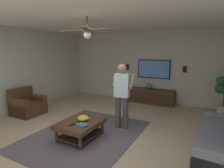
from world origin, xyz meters
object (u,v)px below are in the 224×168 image
object	(u,v)px
wall_speaker_left	(185,69)
bowl	(83,118)
book	(82,125)
person_standing	(122,92)
coffee_table	(80,126)
media_console	(151,96)
remote_black	(72,124)
vase_round	(149,86)
tv	(154,69)
potted_plant_tall	(224,90)
armchair	(27,106)
wall_speaker_right	(127,67)
ceiling_fan	(87,31)
remote_white	(87,119)

from	to	relation	value
wall_speaker_left	bowl	bearing A→B (deg)	156.03
book	person_standing	bearing A→B (deg)	-98.48
coffee_table	media_console	xyz separation A→B (m)	(3.53, -0.57, -0.02)
remote_black	vase_round	xyz separation A→B (m)	(3.72, -0.52, 0.25)
media_console	vase_round	xyz separation A→B (m)	(-0.04, 0.08, 0.39)
tv	wall_speaker_left	size ratio (longest dim) A/B	5.54
tv	vase_round	xyz separation A→B (m)	(-0.28, 0.08, -0.61)
potted_plant_tall	book	bearing A→B (deg)	142.80
armchair	media_console	world-z (taller)	armchair
vase_round	wall_speaker_right	xyz separation A→B (m)	(0.29, 1.01, 0.65)
bowl	person_standing	bearing A→B (deg)	-30.88
tv	remote_black	world-z (taller)	tv
coffee_table	bowl	xyz separation A→B (m)	(0.08, -0.02, 0.16)
coffee_table	person_standing	world-z (taller)	person_standing
wall_speaker_right	person_standing	bearing A→B (deg)	-158.89
book	wall_speaker_left	bearing A→B (deg)	-100.85
person_standing	ceiling_fan	xyz separation A→B (m)	(-0.84, 0.43, 1.42)
coffee_table	potted_plant_tall	world-z (taller)	potted_plant_tall
media_console	potted_plant_tall	size ratio (longest dim) A/B	1.42
tv	remote_black	size ratio (longest dim) A/B	8.13
media_console	bowl	bearing A→B (deg)	-9.08
media_console	remote_white	xyz separation A→B (m)	(-3.35, 0.52, 0.14)
ceiling_fan	armchair	bearing A→B (deg)	81.61
tv	wall_speaker_right	xyz separation A→B (m)	(0.01, 1.08, 0.04)
wall_speaker_left	armchair	bearing A→B (deg)	128.16
bowl	wall_speaker_right	size ratio (longest dim) A/B	1.18
media_console	armchair	bearing A→B (deg)	-45.43
armchair	potted_plant_tall	world-z (taller)	potted_plant_tall
tv	vase_round	distance (m)	0.68
tv	person_standing	distance (m)	2.80
media_console	wall_speaker_left	world-z (taller)	wall_speaker_left
media_console	tv	xyz separation A→B (m)	(0.24, -0.00, 1.00)
tv	vase_round	world-z (taller)	tv
remote_white	ceiling_fan	size ratio (longest dim) A/B	0.12
book	wall_speaker_left	xyz separation A→B (m)	(3.95, -1.48, 0.90)
book	wall_speaker_right	world-z (taller)	wall_speaker_right
wall_speaker_left	wall_speaker_right	distance (m)	2.18
coffee_table	wall_speaker_right	xyz separation A→B (m)	(3.78, 0.51, 1.01)
bowl	armchair	bearing A→B (deg)	79.68
wall_speaker_left	tv	bearing A→B (deg)	90.69
person_standing	book	distance (m)	1.33
media_console	person_standing	distance (m)	2.62
coffee_table	remote_black	size ratio (longest dim) A/B	6.67
remote_white	wall_speaker_left	size ratio (longest dim) A/B	0.68
wall_speaker_right	ceiling_fan	distance (m)	3.83
remote_black	book	bearing A→B (deg)	117.18
bowl	vase_round	size ratio (longest dim) A/B	1.18
remote_white	remote_black	bearing A→B (deg)	62.79
book	wall_speaker_right	xyz separation A→B (m)	(3.95, 0.69, 0.89)
remote_white	tv	bearing A→B (deg)	-114.85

